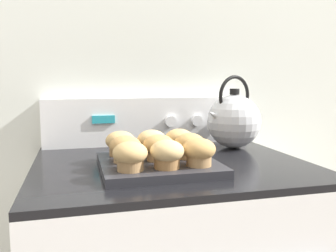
# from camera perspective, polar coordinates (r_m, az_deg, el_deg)

# --- Properties ---
(wall_back) EXTENTS (8.00, 0.05, 2.40)m
(wall_back) POSITION_cam_1_polar(r_m,az_deg,el_deg) (1.33, -3.48, 10.32)
(wall_back) COLOR silver
(wall_back) RESTS_ON ground_plane
(control_panel) EXTENTS (0.74, 0.07, 0.17)m
(control_panel) POSITION_cam_1_polar(r_m,az_deg,el_deg) (1.29, -2.87, 0.84)
(control_panel) COLOR white
(control_panel) RESTS_ON stove_range
(muffin_pan) EXTENTS (0.30, 0.30, 0.02)m
(muffin_pan) POSITION_cam_1_polar(r_m,az_deg,el_deg) (0.94, -1.65, -6.16)
(muffin_pan) COLOR #28282D
(muffin_pan) RESTS_ON stove_range
(muffin_r0_c0) EXTENTS (0.08, 0.08, 0.07)m
(muffin_r0_c0) POSITION_cam_1_polar(r_m,az_deg,el_deg) (0.83, -6.09, -4.76)
(muffin_r0_c0) COLOR #A37A4C
(muffin_r0_c0) RESTS_ON muffin_pan
(muffin_r0_c1) EXTENTS (0.08, 0.08, 0.07)m
(muffin_r0_c1) POSITION_cam_1_polar(r_m,az_deg,el_deg) (0.85, -0.16, -4.46)
(muffin_r0_c1) COLOR olive
(muffin_r0_c1) RESTS_ON muffin_pan
(muffin_r0_c2) EXTENTS (0.08, 0.08, 0.07)m
(muffin_r0_c2) POSITION_cam_1_polar(r_m,az_deg,el_deg) (0.88, 4.99, -4.12)
(muffin_r0_c2) COLOR #A37A4C
(muffin_r0_c2) RESTS_ON muffin_pan
(muffin_r1_c0) EXTENTS (0.08, 0.08, 0.07)m
(muffin_r1_c0) POSITION_cam_1_polar(r_m,az_deg,el_deg) (0.92, -6.85, -3.62)
(muffin_r1_c0) COLOR #A37A4C
(muffin_r1_c0) RESTS_ON muffin_pan
(muffin_r1_c1) EXTENTS (0.08, 0.08, 0.07)m
(muffin_r1_c1) POSITION_cam_1_polar(r_m,az_deg,el_deg) (0.93, -1.52, -3.41)
(muffin_r1_c1) COLOR tan
(muffin_r1_c1) RESTS_ON muffin_pan
(muffin_r1_c2) EXTENTS (0.08, 0.08, 0.07)m
(muffin_r1_c2) POSITION_cam_1_polar(r_m,az_deg,el_deg) (0.96, 3.46, -3.11)
(muffin_r1_c2) COLOR tan
(muffin_r1_c2) RESTS_ON muffin_pan
(muffin_r2_c0) EXTENTS (0.08, 0.08, 0.07)m
(muffin_r2_c0) POSITION_cam_1_polar(r_m,az_deg,el_deg) (1.00, -7.66, -2.70)
(muffin_r2_c0) COLOR olive
(muffin_r2_c0) RESTS_ON muffin_pan
(muffin_r2_c1) EXTENTS (0.08, 0.08, 0.07)m
(muffin_r2_c1) POSITION_cam_1_polar(r_m,az_deg,el_deg) (1.02, -2.64, -2.49)
(muffin_r2_c1) COLOR olive
(muffin_r2_c1) RESTS_ON muffin_pan
(muffin_r2_c2) EXTENTS (0.08, 0.08, 0.07)m
(muffin_r2_c2) POSITION_cam_1_polar(r_m,az_deg,el_deg) (1.04, 1.78, -2.29)
(muffin_r2_c2) COLOR olive
(muffin_r2_c2) RESTS_ON muffin_pan
(tea_kettle) EXTENTS (0.21, 0.18, 0.25)m
(tea_kettle) POSITION_cam_1_polar(r_m,az_deg,el_deg) (1.23, 10.47, 0.90)
(tea_kettle) COLOR silver
(tea_kettle) RESTS_ON stove_range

